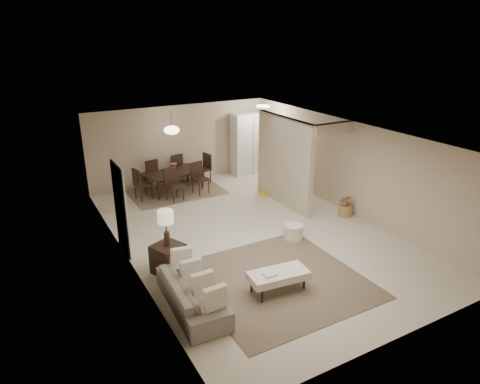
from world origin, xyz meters
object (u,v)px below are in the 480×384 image
pantry_cabinet (249,144)px  ottoman_bench (278,276)px  wicker_basket (345,210)px  side_table (168,259)px  round_pouf (293,232)px  dining_table (175,181)px  sofa (192,294)px

pantry_cabinet → ottoman_bench: (-3.16, -6.56, -0.72)m
wicker_basket → side_table: bearing=-175.5°
side_table → ottoman_bench: bearing=-46.3°
pantry_cabinet → wicker_basket: size_ratio=5.65×
ottoman_bench → round_pouf: 2.25m
side_table → round_pouf: 3.13m
side_table → dining_table: bearing=67.6°
sofa → side_table: 1.37m
sofa → wicker_basket: bearing=-67.9°
sofa → wicker_basket: (5.20, 1.78, -0.13)m
ottoman_bench → round_pouf: size_ratio=2.57×
side_table → round_pouf: size_ratio=1.33×
ottoman_bench → side_table: size_ratio=1.94×
sofa → side_table: bearing=1.1°
side_table → dining_table: (1.83, 4.45, 0.00)m
sofa → ottoman_bench: (1.64, -0.30, 0.04)m
side_table → dining_table: 4.81m
pantry_cabinet → sofa: size_ratio=1.06×
dining_table → pantry_cabinet: bearing=-3.6°
sofa → ottoman_bench: 1.67m
ottoman_bench → wicker_basket: 4.12m
wicker_basket → dining_table: dining_table is taller
ottoman_bench → dining_table: size_ratio=0.68×
side_table → sofa: bearing=-92.1°
sofa → round_pouf: (3.17, 1.34, -0.11)m
ottoman_bench → pantry_cabinet: bearing=70.4°
ottoman_bench → sofa: bearing=175.8°
round_pouf → dining_table: dining_table is taller
pantry_cabinet → dining_table: (-2.92, -0.45, -0.74)m
pantry_cabinet → sofa: (-4.80, -6.26, -0.76)m
pantry_cabinet → side_table: pantry_cabinet is taller
sofa → dining_table: bearing=-14.7°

